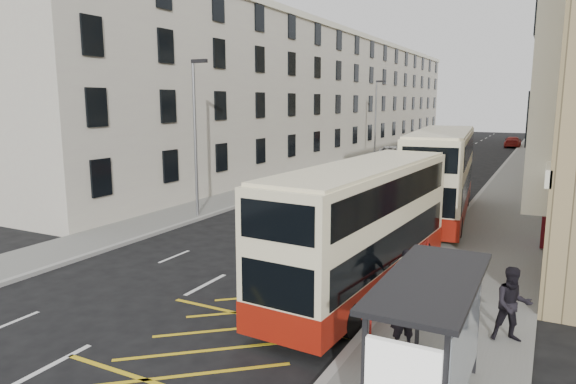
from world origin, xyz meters
The scene contains 20 objects.
ground centered at (0.00, 0.00, 0.00)m, with size 200.00×200.00×0.00m, color black.
pavement_right centered at (8.00, 30.00, 0.07)m, with size 4.00×120.00×0.15m, color slate.
pavement_left centered at (-7.50, 30.00, 0.07)m, with size 3.00×120.00×0.15m, color slate.
kerb_right centered at (6.00, 30.00, 0.07)m, with size 0.25×120.00×0.15m, color #989893.
kerb_left centered at (-6.00, 30.00, 0.07)m, with size 0.25×120.00×0.15m, color #989893.
road_markings centered at (0.00, 45.00, 0.01)m, with size 10.00×110.00×0.01m, color silver, non-canonical shape.
terrace_left centered at (-13.43, 45.50, 6.52)m, with size 9.18×79.00×13.25m.
bus_shelter centered at (8.34, -0.39, 2.14)m, with size 1.65×4.25×2.70m.
guard_railing centered at (6.25, 5.75, 0.86)m, with size 0.06×6.56×1.01m.
street_lamp_near centered at (-6.35, 12.00, 4.64)m, with size 0.93×0.18×8.00m.
street_lamp_far centered at (-6.35, 42.00, 4.64)m, with size 0.93×0.18×8.00m.
double_decker_front centered at (4.82, 5.93, 2.11)m, with size 3.04×10.52×4.14m.
double_decker_rear centered at (5.00, 17.49, 2.35)m, with size 3.83×11.79×4.62m.
pedestrian_near centered at (7.11, 2.29, 1.04)m, with size 0.65×0.42×1.77m, color black.
pedestrian_mid centered at (9.43, 3.93, 1.11)m, with size 0.93×0.72×1.91m, color black.
pedestrian_far centered at (6.52, 4.84, 1.03)m, with size 1.03×0.43×1.75m, color black.
white_van centered at (-4.77, 41.83, 0.75)m, with size 2.50×5.42×1.51m, color white.
car_silver centered at (-3.64, 50.25, 0.69)m, with size 1.63×4.05×1.38m, color #B0B3B8.
car_dark centered at (-3.77, 68.09, 0.75)m, with size 1.60×4.58×1.51m, color black.
car_red centered at (5.20, 65.46, 0.70)m, with size 1.97×4.86×1.41m, color maroon.
Camera 1 is at (10.00, -9.31, 6.08)m, focal length 32.00 mm.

